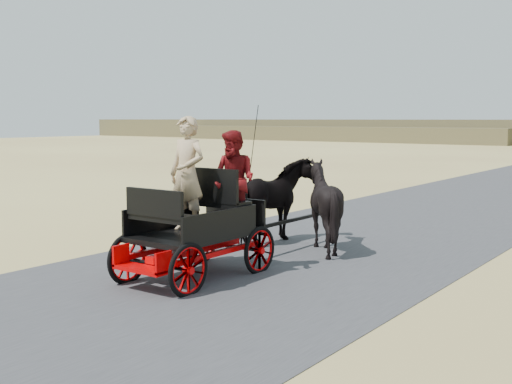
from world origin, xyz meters
The scene contains 8 objects.
ground centered at (0.00, 0.00, 0.00)m, with size 140.00×140.00×0.00m, color tan.
road centered at (0.00, 0.00, 0.01)m, with size 6.00×140.00×0.01m, color #38383A.
ridge_near centered at (-30.00, 58.00, 0.80)m, with size 40.00×4.00×1.60m, color brown.
carriage centered at (-0.39, 2.38, 0.36)m, with size 1.30×2.40×0.72m, color black, non-canonical shape.
horse_left centered at (-0.94, 5.38, 0.85)m, with size 0.91×2.01×1.70m, color black.
horse_right centered at (0.16, 5.38, 0.85)m, with size 1.37×1.54×1.70m, color black.
driver_man centered at (-0.59, 2.43, 1.62)m, with size 0.66×0.43×1.80m, color tan.
passenger_woman centered at (-0.09, 2.98, 1.51)m, with size 0.77×0.60×1.58m, color #660C0F.
Camera 1 is at (6.21, -5.01, 2.47)m, focal length 45.00 mm.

